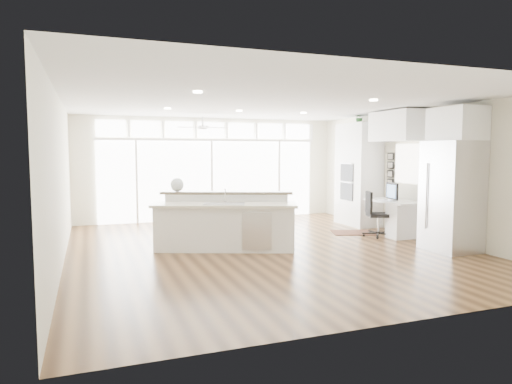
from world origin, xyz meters
name	(u,v)px	position (x,y,z in m)	size (l,w,h in m)	color
floor	(265,249)	(0.00, 0.00, -0.01)	(7.00, 8.00, 0.02)	#422814
ceiling	(266,103)	(0.00, 0.00, 2.70)	(7.00, 8.00, 0.02)	silver
wall_back	(211,169)	(0.00, 4.00, 1.35)	(7.00, 0.04, 2.70)	beige
wall_front	(407,196)	(0.00, -4.00, 1.35)	(7.00, 0.04, 2.70)	beige
wall_left	(60,180)	(-3.50, 0.00, 1.35)	(0.04, 8.00, 2.70)	beige
wall_right	(419,173)	(3.50, 0.00, 1.35)	(0.04, 8.00, 2.70)	beige
glass_wall	(211,180)	(0.00, 3.94, 1.05)	(5.80, 0.06, 2.08)	white
transom_row	(211,130)	(0.00, 3.94, 2.38)	(5.90, 0.06, 0.40)	white
desk_window	(409,164)	(3.46, 0.30, 1.55)	(0.04, 0.85, 0.85)	white
ceiling_fan	(203,123)	(-0.50, 2.80, 2.48)	(1.16, 1.16, 0.32)	silver
recessed_lights	(262,105)	(0.00, 0.20, 2.68)	(3.40, 3.00, 0.02)	white
oven_cabinet	(358,174)	(3.17, 1.80, 1.25)	(0.64, 1.20, 2.50)	white
desk_nook	(395,218)	(3.13, 0.30, 0.38)	(0.72, 1.30, 0.76)	white
upper_cabinets	(399,126)	(3.17, 0.30, 2.35)	(0.64, 1.30, 0.64)	white
refrigerator	(452,196)	(3.11, -1.35, 1.00)	(0.76, 0.90, 2.00)	silver
fridge_cabinet	(457,124)	(3.17, -1.35, 2.30)	(0.64, 0.90, 0.60)	white
framed_photos	(391,169)	(3.46, 0.92, 1.40)	(0.06, 0.22, 0.80)	black
kitchen_island	(225,222)	(-0.74, 0.15, 0.52)	(2.63, 0.99, 1.05)	white
rug	(353,233)	(2.44, 0.84, 0.01)	(0.93, 0.67, 0.01)	#341910
office_chair	(378,214)	(2.68, 0.26, 0.48)	(0.50, 0.46, 0.96)	black
fishbowl	(177,185)	(-1.48, 0.87, 1.18)	(0.26, 0.26, 0.26)	silver
monitor	(392,191)	(3.05, 0.30, 0.96)	(0.08, 0.48, 0.40)	black
keyboard	(385,200)	(2.88, 0.30, 0.77)	(0.12, 0.33, 0.02)	silver
potted_plant	(360,119)	(3.17, 1.80, 2.61)	(0.26, 0.29, 0.23)	#29612A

